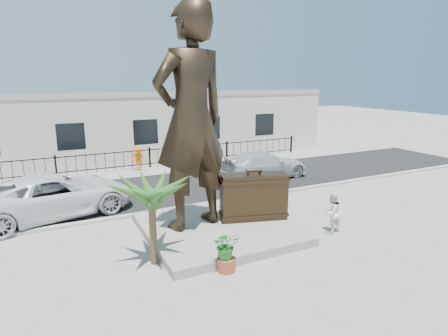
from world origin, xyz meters
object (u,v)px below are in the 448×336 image
(car_white, at_px, (55,195))
(tourist, at_px, (332,212))
(statue, at_px, (191,119))
(suitcase, at_px, (254,197))

(car_white, bearing_deg, tourist, -137.72)
(statue, relative_size, tourist, 5.04)
(car_white, bearing_deg, statue, -145.52)
(suitcase, xyz_separation_m, car_white, (-6.81, 4.56, -0.29))
(suitcase, xyz_separation_m, tourist, (2.27, -1.82, -0.41))
(statue, bearing_deg, suitcase, 157.58)
(statue, distance_m, car_white, 6.95)
(suitcase, height_order, car_white, suitcase)
(statue, height_order, car_white, statue)
(statue, bearing_deg, tourist, 141.65)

